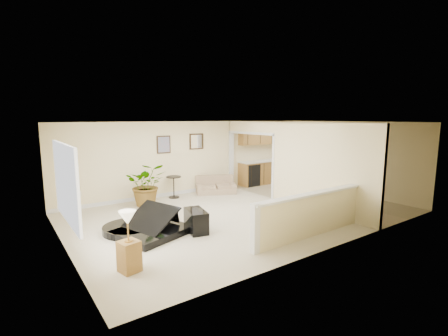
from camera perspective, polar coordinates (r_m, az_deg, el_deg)
floor at (r=9.16m, az=3.18°, el=-7.83°), size 9.00×9.00×0.00m
back_wall at (r=11.36m, az=-6.19°, el=1.84°), size 9.00×0.04×2.50m
front_wall at (r=6.83m, az=19.10°, el=-3.28°), size 9.00×0.04×2.50m
left_wall at (r=7.07m, az=-26.72°, el=-3.35°), size 0.04×6.00×2.50m
right_wall at (r=12.18m, az=20.10°, el=1.82°), size 0.04×6.00×2.50m
ceiling at (r=8.78m, az=3.32°, el=8.01°), size 9.00×6.00×0.04m
kitchen_vinyl at (r=11.32m, az=15.83°, el=-4.88°), size 2.70×6.00×0.01m
interior_partition at (r=10.27m, az=10.26°, el=0.83°), size 0.18×5.99×2.50m
pony_half_wall at (r=7.48m, az=14.77°, el=-7.83°), size 3.42×0.22×1.00m
left_window at (r=6.55m, az=-26.05°, el=-2.42°), size 0.05×2.15×1.45m
wall_art_left at (r=10.86m, az=-10.56°, el=4.07°), size 0.48×0.04×0.58m
wall_mirror at (r=11.43m, az=-4.85°, el=4.68°), size 0.55×0.04×0.55m
kitchen_cabinets at (r=13.04m, az=6.77°, el=1.05°), size 2.36×0.65×2.33m
piano at (r=7.61m, az=-13.36°, el=-6.96°), size 2.04×2.03×1.41m
piano_bench at (r=7.66m, az=-4.94°, el=-9.22°), size 0.55×0.83×0.51m
loveseat at (r=11.44m, az=-1.61°, el=-2.92°), size 1.66×1.29×0.77m
accent_table at (r=10.83m, az=-8.83°, el=-2.80°), size 0.49×0.49×0.72m
palm_plant at (r=10.01m, az=-13.40°, el=-2.87°), size 1.46×1.37×1.29m
small_plant at (r=11.77m, az=0.31°, el=-2.94°), size 0.32×0.32×0.52m
lamp_stand at (r=5.92m, az=-16.40°, el=-13.04°), size 0.38×0.38×1.08m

